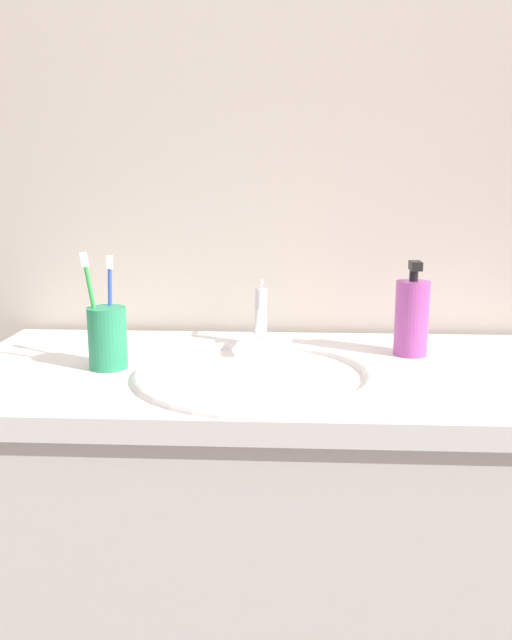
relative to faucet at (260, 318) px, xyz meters
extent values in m
cube|color=beige|center=(0.03, 0.17, 0.28)|extent=(2.31, 0.04, 2.40)
cube|color=silver|center=(0.03, -0.13, -0.51)|extent=(1.07, 0.50, 0.82)
cube|color=white|center=(0.03, -0.13, -0.08)|extent=(1.11, 0.53, 0.04)
ellipsoid|color=white|center=(0.00, -0.19, -0.11)|extent=(0.35, 0.35, 0.11)
torus|color=white|center=(0.00, -0.19, -0.06)|extent=(0.41, 0.41, 0.02)
cylinder|color=#595B60|center=(0.00, -0.19, -0.17)|extent=(0.03, 0.03, 0.01)
cylinder|color=silver|center=(0.00, 0.02, 0.00)|extent=(0.02, 0.02, 0.11)
cylinder|color=silver|center=(0.00, -0.04, 0.00)|extent=(0.02, 0.13, 0.04)
cylinder|color=silver|center=(0.00, 0.04, 0.06)|extent=(0.01, 0.05, 0.01)
cylinder|color=#2D9966|center=(-0.26, -0.15, -0.01)|extent=(0.07, 0.07, 0.11)
cylinder|color=blue|center=(-0.26, -0.13, 0.03)|extent=(0.01, 0.03, 0.18)
cube|color=white|center=(-0.26, -0.12, 0.12)|extent=(0.01, 0.02, 0.03)
cylinder|color=green|center=(-0.28, -0.16, 0.04)|extent=(0.03, 0.02, 0.19)
cube|color=white|center=(-0.29, -0.16, 0.13)|extent=(0.02, 0.01, 0.03)
cylinder|color=#B24CA5|center=(0.28, -0.04, 0.01)|extent=(0.06, 0.06, 0.14)
cylinder|color=black|center=(0.28, -0.04, 0.09)|extent=(0.02, 0.02, 0.02)
cube|color=black|center=(0.28, -0.05, 0.11)|extent=(0.02, 0.04, 0.02)
camera|label=1|loc=(0.06, -1.23, 0.27)|focal=36.79mm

